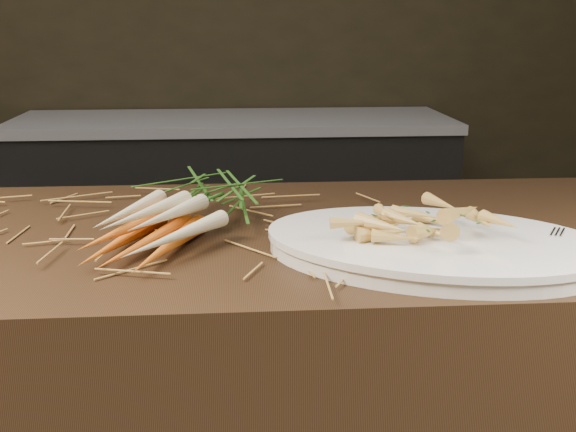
% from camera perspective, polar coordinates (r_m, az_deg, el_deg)
% --- Properties ---
extents(back_counter, '(1.82, 0.62, 0.84)m').
position_cam_1_polar(back_counter, '(3.14, -4.23, 0.18)').
color(back_counter, black).
rests_on(back_counter, ground).
extents(straw_bedding, '(1.40, 0.60, 0.02)m').
position_cam_1_polar(straw_bedding, '(1.23, -18.15, -0.94)').
color(straw_bedding, '#A0773E').
rests_on(straw_bedding, main_counter).
extents(root_veg_bunch, '(0.29, 0.46, 0.08)m').
position_cam_1_polar(root_veg_bunch, '(1.19, -8.06, 0.71)').
color(root_veg_bunch, orange).
rests_on(root_veg_bunch, main_counter).
extents(serving_platter, '(0.57, 0.48, 0.03)m').
position_cam_1_polar(serving_platter, '(1.08, 11.37, -2.53)').
color(serving_platter, white).
rests_on(serving_platter, main_counter).
extents(roasted_veg_heap, '(0.29, 0.25, 0.05)m').
position_cam_1_polar(roasted_veg_heap, '(1.07, 11.49, -0.47)').
color(roasted_veg_heap, '#BA843E').
rests_on(roasted_veg_heap, serving_platter).
extents(serving_fork, '(0.11, 0.17, 0.00)m').
position_cam_1_polar(serving_fork, '(1.05, 20.76, -2.81)').
color(serving_fork, silver).
rests_on(serving_fork, serving_platter).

